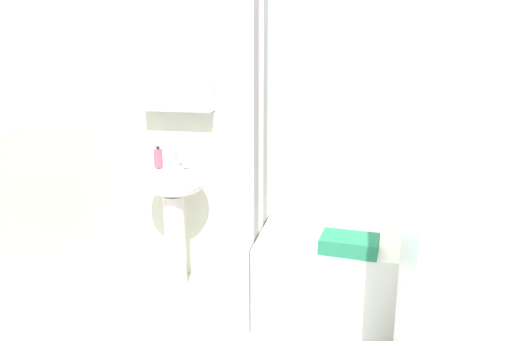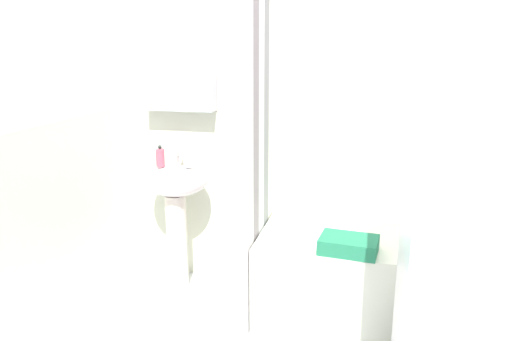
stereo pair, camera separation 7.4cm
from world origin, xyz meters
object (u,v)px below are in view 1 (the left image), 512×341
at_px(shampoo_bottle, 441,217).
at_px(towel_folded, 349,244).
at_px(soap_dispenser, 158,158).
at_px(conditioner_bottle, 465,211).
at_px(sink, 173,200).
at_px(toothbrush_cup, 187,161).
at_px(washer_dryer_stack, 489,254).
at_px(lotion_bottle, 486,213).
at_px(bathtub, 379,279).

bearing_deg(shampoo_bottle, towel_folded, -138.04).
xyz_separation_m(soap_dispenser, conditioner_bottle, (1.94, 0.16, -0.28)).
bearing_deg(soap_dispenser, sink, 18.64).
xyz_separation_m(toothbrush_cup, washer_dryer_stack, (1.63, -1.01, -0.07)).
relative_size(soap_dispenser, conditioner_bottle, 0.59).
relative_size(shampoo_bottle, towel_folded, 0.47).
bearing_deg(soap_dispenser, conditioner_bottle, 4.65).
bearing_deg(towel_folded, toothbrush_cup, 160.31).
relative_size(toothbrush_cup, lotion_bottle, 0.36).
relative_size(conditioner_bottle, towel_folded, 0.78).
height_order(conditioner_bottle, shampoo_bottle, conditioner_bottle).
distance_m(conditioner_bottle, washer_dryer_stack, 1.15).
bearing_deg(toothbrush_cup, sink, -170.77).
distance_m(conditioner_bottle, shampoo_bottle, 0.15).
bearing_deg(washer_dryer_stack, soap_dispenser, 151.88).
bearing_deg(washer_dryer_stack, shampoo_bottle, 90.43).
height_order(toothbrush_cup, shampoo_bottle, toothbrush_cup).
xyz_separation_m(bathtub, washer_dryer_stack, (0.37, -0.85, 0.57)).
height_order(lotion_bottle, conditioner_bottle, conditioner_bottle).
distance_m(soap_dispenser, lotion_bottle, 2.08).
distance_m(soap_dispenser, shampoo_bottle, 1.83).
height_order(towel_folded, washer_dryer_stack, washer_dryer_stack).
height_order(bathtub, towel_folded, towel_folded).
bearing_deg(conditioner_bottle, towel_folded, -143.98).
relative_size(soap_dispenser, lotion_bottle, 0.60).
distance_m(soap_dispenser, washer_dryer_stack, 2.05).
xyz_separation_m(sink, lotion_bottle, (1.98, 0.12, 0.01)).
xyz_separation_m(bathtub, towel_folded, (-0.18, -0.22, 0.31)).
xyz_separation_m(lotion_bottle, conditioner_bottle, (-0.12, 0.01, 0.00)).
relative_size(bathtub, shampoo_bottle, 9.89).
xyz_separation_m(conditioner_bottle, towel_folded, (-0.69, -0.50, -0.07)).
bearing_deg(toothbrush_cup, bathtub, -7.29).
xyz_separation_m(lotion_bottle, shampoo_bottle, (-0.26, 0.00, -0.05)).
xyz_separation_m(sink, shampoo_bottle, (1.72, 0.12, -0.04)).
bearing_deg(towel_folded, sink, 162.56).
relative_size(lotion_bottle, conditioner_bottle, 0.97).
height_order(bathtub, shampoo_bottle, shampoo_bottle).
relative_size(lotion_bottle, towel_folded, 0.76).
bearing_deg(conditioner_bottle, shampoo_bottle, -176.44).
height_order(soap_dispenser, toothbrush_cup, soap_dispenser).
bearing_deg(conditioner_bottle, lotion_bottle, -5.50).
height_order(soap_dispenser, towel_folded, soap_dispenser).
relative_size(toothbrush_cup, washer_dryer_stack, 0.05).
bearing_deg(conditioner_bottle, toothbrush_cup, -176.28).
bearing_deg(toothbrush_cup, towel_folded, -19.69).
bearing_deg(sink, shampoo_bottle, 4.05).
bearing_deg(sink, soap_dispenser, -161.36).
xyz_separation_m(bathtub, shampoo_bottle, (0.36, 0.27, 0.33)).
bearing_deg(lotion_bottle, bathtub, -156.92).
bearing_deg(soap_dispenser, lotion_bottle, 4.08).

